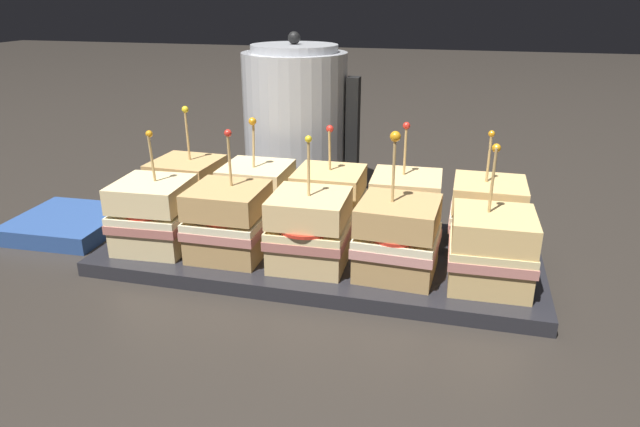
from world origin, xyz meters
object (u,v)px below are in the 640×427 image
(sandwich_back_far_left, at_px, (188,190))
(sandwich_back_left, at_px, (257,196))
(sandwich_back_far_right, at_px, (487,215))
(sandwich_front_center, at_px, (308,230))
(sandwich_front_far_left, at_px, (154,215))
(napkin_stack, at_px, (67,225))
(sandwich_front_far_right, at_px, (491,249))
(sandwich_back_center, at_px, (327,202))
(sandwich_front_left, at_px, (229,222))
(serving_platter, at_px, (320,253))
(kettle_steel, at_px, (296,123))
(sandwich_back_right, at_px, (405,208))
(sandwich_front_right, at_px, (397,238))

(sandwich_back_far_left, bearing_deg, sandwich_back_left, -0.10)
(sandwich_back_far_right, bearing_deg, sandwich_front_center, -153.72)
(sandwich_front_center, xyz_separation_m, sandwich_back_far_left, (-0.21, 0.10, -0.00))
(sandwich_front_far_left, distance_m, napkin_stack, 0.19)
(sandwich_front_far_right, height_order, sandwich_back_far_right, sandwich_front_far_right)
(sandwich_back_left, relative_size, sandwich_back_center, 1.04)
(sandwich_front_far_right, bearing_deg, sandwich_back_center, 154.90)
(sandwich_front_left, bearing_deg, sandwich_front_far_right, -0.10)
(sandwich_front_left, bearing_deg, serving_platter, 25.25)
(sandwich_front_center, xyz_separation_m, napkin_stack, (-0.38, 0.05, -0.05))
(sandwich_front_far_left, distance_m, sandwich_front_left, 0.10)
(sandwich_back_far_left, distance_m, sandwich_back_left, 0.11)
(sandwich_front_center, xyz_separation_m, sandwich_front_far_right, (0.21, 0.00, -0.00))
(kettle_steel, bearing_deg, sandwich_back_right, -43.32)
(sandwich_back_right, bearing_deg, sandwich_front_far_right, -43.94)
(sandwich_back_far_left, height_order, napkin_stack, sandwich_back_far_left)
(sandwich_front_far_right, distance_m, sandwich_back_far_right, 0.10)
(serving_platter, relative_size, sandwich_back_far_right, 3.60)
(serving_platter, distance_m, sandwich_back_far_left, 0.22)
(sandwich_front_right, bearing_deg, sandwich_front_far_right, -0.58)
(sandwich_front_far_right, height_order, sandwich_back_right, sandwich_front_far_right)
(sandwich_front_far_left, xyz_separation_m, sandwich_back_far_right, (0.41, 0.10, -0.00))
(sandwich_front_center, bearing_deg, sandwich_back_center, 90.50)
(sandwich_back_left, bearing_deg, sandwich_front_far_right, -17.50)
(sandwich_front_far_left, xyz_separation_m, sandwich_back_center, (0.20, 0.10, 0.00))
(sandwich_front_center, bearing_deg, sandwich_back_left, 135.41)
(sandwich_back_center, distance_m, napkin_stack, 0.38)
(sandwich_back_left, bearing_deg, sandwich_back_center, 0.75)
(sandwich_front_right, height_order, sandwich_front_far_right, sandwich_front_right)
(sandwich_front_left, height_order, sandwich_front_far_right, sandwich_front_far_right)
(serving_platter, height_order, sandwich_back_left, sandwich_back_left)
(sandwich_front_right, relative_size, kettle_steel, 0.63)
(serving_platter, xyz_separation_m, sandwich_back_far_right, (0.21, 0.05, 0.05))
(sandwich_front_right, distance_m, napkin_stack, 0.49)
(sandwich_back_far_left, distance_m, sandwich_back_far_right, 0.42)
(serving_platter, height_order, kettle_steel, kettle_steel)
(sandwich_back_far_left, height_order, sandwich_back_right, sandwich_back_far_left)
(sandwich_back_center, relative_size, napkin_stack, 1.02)
(sandwich_front_left, xyz_separation_m, sandwich_back_right, (0.21, 0.10, 0.00))
(kettle_steel, bearing_deg, sandwich_back_left, -89.38)
(sandwich_front_right, bearing_deg, sandwich_back_far_left, 162.70)
(sandwich_back_far_right, bearing_deg, napkin_stack, -174.49)
(sandwich_front_center, height_order, sandwich_front_far_right, sandwich_front_far_right)
(serving_platter, relative_size, napkin_stack, 3.79)
(sandwich_front_far_left, distance_m, sandwich_front_far_right, 0.42)
(sandwich_back_center, bearing_deg, sandwich_front_far_right, -25.10)
(sandwich_front_left, xyz_separation_m, kettle_steel, (-0.00, 0.30, 0.06))
(sandwich_front_center, relative_size, sandwich_back_right, 1.01)
(sandwich_back_far_right, bearing_deg, sandwich_back_far_left, -179.41)
(sandwich_front_far_left, height_order, sandwich_front_far_right, sandwich_front_far_right)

